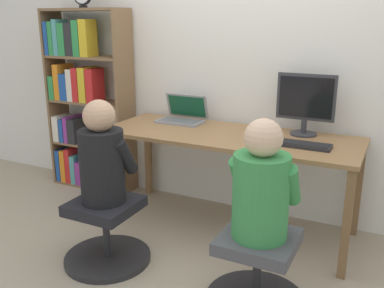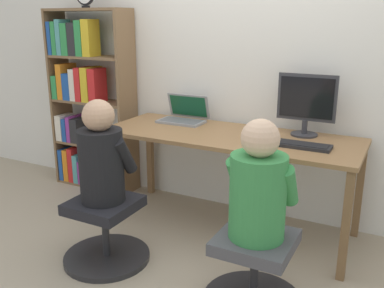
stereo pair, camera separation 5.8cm
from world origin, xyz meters
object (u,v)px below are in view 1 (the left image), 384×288
laptop (182,116)px  person_at_monitor (261,187)px  office_chair_right (106,233)px  person_at_laptop (102,157)px  office_chair_left (257,272)px  keyboard (296,144)px  bookshelf (80,99)px  desktop_monitor (305,103)px

laptop → person_at_monitor: (1.00, -1.00, -0.08)m
office_chair_right → person_at_laptop: person_at_laptop is taller
office_chair_right → person_at_laptop: bearing=90.0°
person_at_monitor → person_at_laptop: person_at_laptop is taller
laptop → office_chair_left: (1.00, -1.01, -0.60)m
office_chair_left → person_at_monitor: 0.52m
keyboard → person_at_laptop: person_at_laptop is taller
laptop → keyboard: laptop is taller
office_chair_left → bookshelf: bookshelf is taller
laptop → person_at_laptop: size_ratio=0.56×
person_at_monitor → keyboard: bearing=89.2°
office_chair_right → person_at_monitor: 1.17m
laptop → person_at_monitor: size_ratio=0.57×
office_chair_right → bookshelf: 1.60m
person_at_laptop → bookshelf: bearing=135.5°
office_chair_right → bookshelf: bearing=135.4°
keyboard → person_at_monitor: bearing=-90.8°
bookshelf → person_at_monitor: bearing=-26.1°
keyboard → office_chair_left: (-0.01, -0.73, -0.56)m
office_chair_right → person_at_monitor: bearing=0.2°
keyboard → office_chair_right: size_ratio=0.79×
person_at_monitor → laptop: bearing=134.9°
keyboard → bookshelf: (-2.10, 0.30, 0.09)m
office_chair_left → office_chair_right: 1.05m
keyboard → office_chair_right: (-1.06, -0.73, -0.56)m
laptop → office_chair_left: laptop is taller
desktop_monitor → office_chair_right: 1.66m
bookshelf → desktop_monitor: bearing=0.2°
office_chair_right → keyboard: bearing=34.7°
keyboard → person_at_monitor: 0.73m
person_at_laptop → laptop: bearing=87.3°
office_chair_right → bookshelf: size_ratio=0.35×
desktop_monitor → keyboard: size_ratio=0.98×
person_at_monitor → bookshelf: (-2.09, 1.03, 0.13)m
laptop → keyboard: size_ratio=0.82×
keyboard → office_chair_right: 1.40m
laptop → person_at_monitor: bearing=-45.1°
bookshelf → laptop: bearing=-1.1°
person_at_monitor → person_at_laptop: 1.05m
office_chair_left → bookshelf: 2.42m
person_at_monitor → bookshelf: bearing=153.9°
keyboard → office_chair_left: bearing=-90.8°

